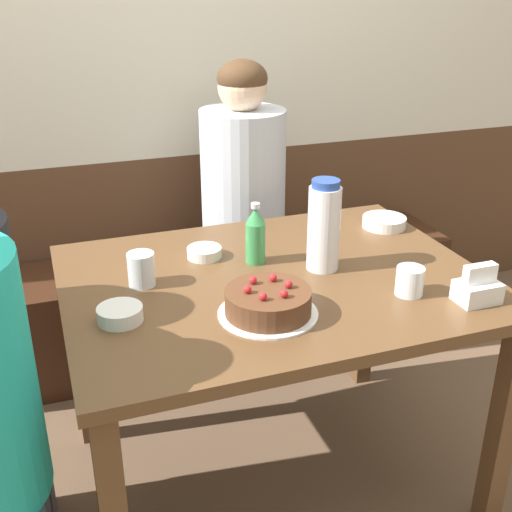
# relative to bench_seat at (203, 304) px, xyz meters

# --- Properties ---
(ground_plane) EXTENTS (12.00, 12.00, 0.00)m
(ground_plane) POSITION_rel_bench_seat_xyz_m (0.00, -0.83, -0.22)
(ground_plane) COLOR brown
(back_wall) EXTENTS (4.80, 0.04, 2.50)m
(back_wall) POSITION_rel_bench_seat_xyz_m (0.00, 0.22, 1.03)
(back_wall) COLOR brown
(back_wall) RESTS_ON ground_plane
(bench_seat) EXTENTS (2.18, 0.38, 0.44)m
(bench_seat) POSITION_rel_bench_seat_xyz_m (0.00, 0.00, 0.00)
(bench_seat) COLOR #381E11
(bench_seat) RESTS_ON ground_plane
(dining_table) EXTENTS (1.17, 0.89, 0.73)m
(dining_table) POSITION_rel_bench_seat_xyz_m (0.00, -0.83, 0.41)
(dining_table) COLOR brown
(dining_table) RESTS_ON ground_plane
(birthday_cake) EXTENTS (0.25, 0.25, 0.09)m
(birthday_cake) POSITION_rel_bench_seat_xyz_m (-0.09, -1.02, 0.54)
(birthday_cake) COLOR white
(birthday_cake) RESTS_ON dining_table
(water_pitcher) EXTENTS (0.09, 0.09, 0.27)m
(water_pitcher) POSITION_rel_bench_seat_xyz_m (0.15, -0.82, 0.64)
(water_pitcher) COLOR white
(water_pitcher) RESTS_ON dining_table
(soju_bottle) EXTENTS (0.06, 0.06, 0.18)m
(soju_bottle) POSITION_rel_bench_seat_xyz_m (-0.02, -0.71, 0.59)
(soju_bottle) COLOR #388E4C
(soju_bottle) RESTS_ON dining_table
(napkin_holder) EXTENTS (0.11, 0.08, 0.11)m
(napkin_holder) POSITION_rel_bench_seat_xyz_m (0.45, -1.14, 0.55)
(napkin_holder) COLOR white
(napkin_holder) RESTS_ON dining_table
(bowl_soup_white) EXTENTS (0.11, 0.11, 0.04)m
(bowl_soup_white) POSITION_rel_bench_seat_xyz_m (-0.45, -0.93, 0.53)
(bowl_soup_white) COLOR white
(bowl_soup_white) RESTS_ON dining_table
(bowl_rice_small) EXTENTS (0.15, 0.15, 0.04)m
(bowl_rice_small) POSITION_rel_bench_seat_xyz_m (0.49, -0.59, 0.53)
(bowl_rice_small) COLOR white
(bowl_rice_small) RESTS_ON dining_table
(bowl_side_dish) EXTENTS (0.10, 0.10, 0.03)m
(bowl_side_dish) POSITION_rel_bench_seat_xyz_m (-0.15, -0.63, 0.52)
(bowl_side_dish) COLOR white
(bowl_side_dish) RESTS_ON dining_table
(glass_water_tall) EXTENTS (0.07, 0.07, 0.08)m
(glass_water_tall) POSITION_rel_bench_seat_xyz_m (0.30, -1.05, 0.55)
(glass_water_tall) COLOR silver
(glass_water_tall) RESTS_ON dining_table
(glass_tumbler_short) EXTENTS (0.07, 0.07, 0.09)m
(glass_tumbler_short) POSITION_rel_bench_seat_xyz_m (-0.36, -0.75, 0.56)
(glass_tumbler_short) COLOR silver
(glass_tumbler_short) RESTS_ON dining_table
(person_pale_blue_shirt) EXTENTS (0.32, 0.34, 1.23)m
(person_pale_blue_shirt) POSITION_rel_bench_seat_xyz_m (0.14, -0.13, 0.36)
(person_pale_blue_shirt) COLOR #33333D
(person_pale_blue_shirt) RESTS_ON ground_plane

